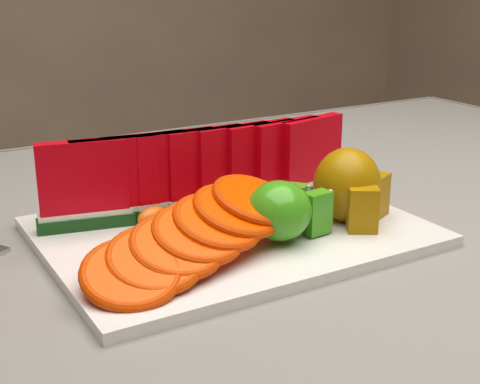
{
  "coord_description": "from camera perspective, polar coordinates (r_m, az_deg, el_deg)",
  "views": [
    {
      "loc": [
        -0.4,
        -0.6,
        1.04
      ],
      "look_at": [
        -0.06,
        -0.0,
        0.81
      ],
      "focal_mm": 50.0,
      "sensor_mm": 36.0,
      "label": 1
    }
  ],
  "objects": [
    {
      "name": "table",
      "position": [
        0.82,
        3.32,
        -9.76
      ],
      "size": [
        1.4,
        0.9,
        0.75
      ],
      "color": "#48301C",
      "rests_on": "ground"
    },
    {
      "name": "orange_fan_front",
      "position": [
        0.64,
        -3.62,
        -3.55
      ],
      "size": [
        0.27,
        0.16,
        0.07
      ],
      "color": "red",
      "rests_on": "platter"
    },
    {
      "name": "apple_cluster",
      "position": [
        0.69,
        3.74,
        -1.56
      ],
      "size": [
        0.11,
        0.09,
        0.06
      ],
      "color": "#1D7B0D",
      "rests_on": "platter"
    },
    {
      "name": "tangerine_segments",
      "position": [
        0.75,
        -3.71,
        -1.78
      ],
      "size": [
        0.14,
        0.06,
        0.02
      ],
      "color": "#F3440F",
      "rests_on": "platter"
    },
    {
      "name": "tablecloth",
      "position": [
        0.79,
        3.4,
        -5.75
      ],
      "size": [
        1.53,
        1.03,
        0.2
      ],
      "color": "slate",
      "rests_on": "table"
    },
    {
      "name": "platter",
      "position": [
        0.74,
        -0.77,
        -3.38
      ],
      "size": [
        0.4,
        0.3,
        0.01
      ],
      "color": "silver",
      "rests_on": "tablecloth"
    },
    {
      "name": "side_plate",
      "position": [
        1.11,
        3.09,
        4.03
      ],
      "size": [
        0.24,
        0.24,
        0.01
      ],
      "color": "silver",
      "rests_on": "tablecloth"
    },
    {
      "name": "orange_fan_back",
      "position": [
        0.83,
        -4.83,
        0.99
      ],
      "size": [
        0.34,
        0.12,
        0.05
      ],
      "color": "red",
      "rests_on": "platter"
    },
    {
      "name": "pear_cluster",
      "position": [
        0.76,
        9.35,
        0.41
      ],
      "size": [
        0.1,
        0.1,
        0.08
      ],
      "color": "#AB6610",
      "rests_on": "platter"
    },
    {
      "name": "watermelon_row",
      "position": [
        0.77,
        -2.96,
        1.7
      ],
      "size": [
        0.39,
        0.07,
        0.1
      ],
      "color": "#0B370A",
      "rests_on": "platter"
    }
  ]
}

